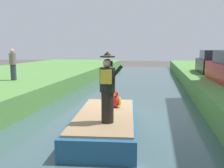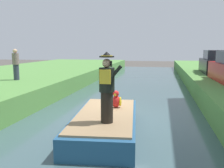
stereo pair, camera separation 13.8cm
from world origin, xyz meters
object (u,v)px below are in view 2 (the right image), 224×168
at_px(parked_car_dark, 216,63).
at_px(person_bystander, 16,64).
at_px(person_pirate, 107,88).
at_px(boat, 106,123).
at_px(parrot_plush, 116,100).

xyz_separation_m(parked_car_dark, person_bystander, (-10.89, -5.84, 0.18)).
bearing_deg(person_bystander, person_pirate, -40.81).
bearing_deg(boat, person_bystander, 143.20).
relative_size(parked_car_dark, person_bystander, 2.53).
distance_m(boat, parked_car_dark, 11.44).
height_order(boat, person_bystander, person_bystander).
relative_size(boat, parrot_plush, 7.66).
xyz_separation_m(boat, person_bystander, (-5.74, 4.30, 1.40)).
bearing_deg(person_pirate, person_bystander, 129.54).
relative_size(person_pirate, parrot_plush, 3.25).
bearing_deg(boat, person_pirate, -74.27).
bearing_deg(parked_car_dark, person_pirate, -114.00).
bearing_deg(parked_car_dark, boat, -116.93).
height_order(person_pirate, person_bystander, person_bystander).
xyz_separation_m(parrot_plush, parked_car_dark, (4.97, 9.41, 0.67)).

